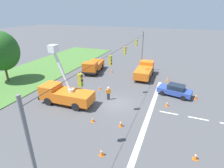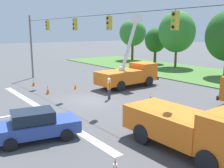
% 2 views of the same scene
% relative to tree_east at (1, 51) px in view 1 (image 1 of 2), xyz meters
% --- Properties ---
extents(ground_plane, '(200.00, 200.00, 0.00)m').
position_rel_tree_east_xyz_m(ground_plane, '(-0.40, -18.76, -4.89)').
color(ground_plane, '#4C4C4F').
extents(grass_verge, '(56.00, 12.00, 0.10)m').
position_rel_tree_east_xyz_m(grass_verge, '(-0.40, -0.76, -4.84)').
color(grass_verge, '#477533').
rests_on(grass_verge, ground).
extents(lane_markings, '(17.60, 15.25, 0.01)m').
position_rel_tree_east_xyz_m(lane_markings, '(-0.40, -24.32, -4.89)').
color(lane_markings, silver).
rests_on(lane_markings, ground).
extents(signal_gantry, '(26.20, 0.33, 7.20)m').
position_rel_tree_east_xyz_m(signal_gantry, '(-0.38, -18.76, -0.31)').
color(signal_gantry, slate).
rests_on(signal_gantry, ground).
extents(tree_east, '(5.19, 5.11, 7.86)m').
position_rel_tree_east_xyz_m(tree_east, '(0.00, 0.00, 0.00)').
color(tree_east, brown).
rests_on(tree_east, ground).
extents(utility_truck_bucket_lift, '(2.63, 6.67, 7.08)m').
position_rel_tree_east_xyz_m(utility_truck_bucket_lift, '(-2.71, -12.86, -3.54)').
color(utility_truck_bucket_lift, orange).
rests_on(utility_truck_bucket_lift, ground).
extents(utility_truck_support_near, '(6.40, 2.58, 2.29)m').
position_rel_tree_east_xyz_m(utility_truck_support_near, '(9.94, -19.94, -3.71)').
color(utility_truck_support_near, orange).
rests_on(utility_truck_support_near, ground).
extents(utility_truck_support_far, '(6.35, 3.32, 2.24)m').
position_rel_tree_east_xyz_m(utility_truck_support_far, '(9.16, -10.67, -3.74)').
color(utility_truck_support_far, orange).
rests_on(utility_truck_support_far, ground).
extents(sedan_blue, '(2.58, 4.56, 1.56)m').
position_rel_tree_east_xyz_m(sedan_blue, '(4.39, -25.14, -4.10)').
color(sedan_blue, '#2D4799').
rests_on(sedan_blue, ground).
extents(road_worker, '(0.46, 0.52, 1.77)m').
position_rel_tree_east_xyz_m(road_worker, '(0.11, -17.35, -3.89)').
color(road_worker, '#383842').
rests_on(road_worker, ground).
extents(traffic_cone_foreground_left, '(0.36, 0.36, 0.65)m').
position_rel_tree_east_xyz_m(traffic_cone_foreground_left, '(2.53, -15.03, -4.58)').
color(traffic_cone_foreground_left, orange).
rests_on(traffic_cone_foreground_left, ground).
extents(traffic_cone_foreground_right, '(0.36, 0.36, 0.78)m').
position_rel_tree_east_xyz_m(traffic_cone_foreground_right, '(4.23, -27.78, -4.51)').
color(traffic_cone_foreground_right, orange).
rests_on(traffic_cone_foreground_right, ground).
extents(traffic_cone_mid_left, '(0.36, 0.36, 0.60)m').
position_rel_tree_east_xyz_m(traffic_cone_mid_left, '(-4.96, -17.71, -4.61)').
color(traffic_cone_mid_left, orange).
rests_on(traffic_cone_mid_left, ground).
extents(traffic_cone_mid_right, '(0.36, 0.36, 0.77)m').
position_rel_tree_east_xyz_m(traffic_cone_mid_right, '(-4.66, -20.63, -4.51)').
color(traffic_cone_mid_right, orange).
rests_on(traffic_cone_mid_right, ground).
extents(traffic_cone_near_bucket, '(0.36, 0.36, 0.72)m').
position_rel_tree_east_xyz_m(traffic_cone_near_bucket, '(-8.73, -20.43, -4.54)').
color(traffic_cone_near_bucket, orange).
rests_on(traffic_cone_near_bucket, ground).
extents(traffic_cone_lane_edge_a, '(0.36, 0.36, 0.71)m').
position_rel_tree_east_xyz_m(traffic_cone_lane_edge_a, '(1.07, -24.50, -4.54)').
color(traffic_cone_lane_edge_a, orange).
rests_on(traffic_cone_lane_edge_a, ground).
extents(traffic_cone_lane_edge_b, '(0.36, 0.36, 0.70)m').
position_rel_tree_east_xyz_m(traffic_cone_lane_edge_b, '(-6.50, -27.26, -4.55)').
color(traffic_cone_lane_edge_b, orange).
rests_on(traffic_cone_lane_edge_b, ground).
extents(traffic_cone_far_left, '(0.36, 0.36, 0.68)m').
position_rel_tree_east_xyz_m(traffic_cone_far_left, '(9.49, -23.89, -4.56)').
color(traffic_cone_far_left, orange).
rests_on(traffic_cone_far_left, ground).
extents(traffic_cone_far_right, '(0.36, 0.36, 0.78)m').
position_rel_tree_east_xyz_m(traffic_cone_far_right, '(10.03, -13.92, -4.50)').
color(traffic_cone_far_right, orange).
rests_on(traffic_cone_far_right, ground).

